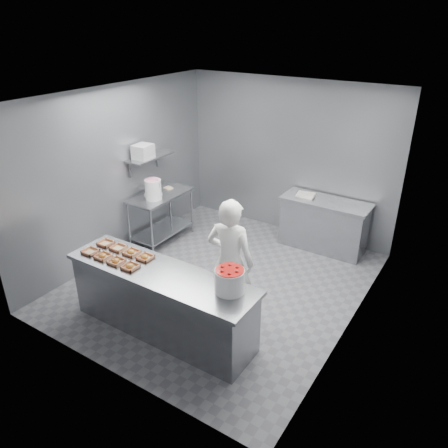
{
  "coord_description": "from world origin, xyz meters",
  "views": [
    {
      "loc": [
        3.13,
        -4.76,
        3.76
      ],
      "look_at": [
        0.2,
        -0.2,
        1.13
      ],
      "focal_mm": 35.0,
      "sensor_mm": 36.0,
      "label": 1
    }
  ],
  "objects_px": {
    "service_counter": "(162,302)",
    "tray_0": "(90,251)",
    "back_counter": "(324,224)",
    "tray_2": "(116,261)",
    "tray_4": "(106,243)",
    "worker": "(230,262)",
    "tray_5": "(118,248)",
    "tray_7": "(145,257)",
    "glaze_bucket": "(153,189)",
    "tray_6": "(131,252)",
    "strawberry_tub": "(230,280)",
    "prep_table": "(161,210)",
    "tray_3": "(130,267)",
    "appliance": "(143,152)",
    "tray_1": "(103,256)"
  },
  "relations": [
    {
      "from": "back_counter",
      "to": "tray_6",
      "type": "height_order",
      "value": "tray_6"
    },
    {
      "from": "tray_0",
      "to": "worker",
      "type": "distance_m",
      "value": 1.86
    },
    {
      "from": "prep_table",
      "to": "tray_0",
      "type": "relative_size",
      "value": 6.4
    },
    {
      "from": "service_counter",
      "to": "strawberry_tub",
      "type": "bearing_deg",
      "value": 6.87
    },
    {
      "from": "tray_1",
      "to": "tray_5",
      "type": "distance_m",
      "value": 0.27
    },
    {
      "from": "service_counter",
      "to": "prep_table",
      "type": "height_order",
      "value": "same"
    },
    {
      "from": "back_counter",
      "to": "tray_4",
      "type": "bearing_deg",
      "value": -122.44
    },
    {
      "from": "tray_5",
      "to": "tray_6",
      "type": "xyz_separation_m",
      "value": [
        0.24,
        -0.0,
        0.0
      ]
    },
    {
      "from": "service_counter",
      "to": "tray_7",
      "type": "bearing_deg",
      "value": 159.26
    },
    {
      "from": "prep_table",
      "to": "tray_7",
      "type": "bearing_deg",
      "value": -54.61
    },
    {
      "from": "prep_table",
      "to": "worker",
      "type": "bearing_deg",
      "value": -29.11
    },
    {
      "from": "back_counter",
      "to": "appliance",
      "type": "xyz_separation_m",
      "value": [
        -2.72,
        -1.46,
        1.23
      ]
    },
    {
      "from": "tray_7",
      "to": "strawberry_tub",
      "type": "bearing_deg",
      "value": -1.06
    },
    {
      "from": "prep_table",
      "to": "tray_5",
      "type": "distance_m",
      "value": 2.01
    },
    {
      "from": "service_counter",
      "to": "strawberry_tub",
      "type": "xyz_separation_m",
      "value": [
        0.94,
        0.11,
        0.6
      ]
    },
    {
      "from": "tray_0",
      "to": "tray_2",
      "type": "height_order",
      "value": "tray_2"
    },
    {
      "from": "tray_3",
      "to": "tray_4",
      "type": "relative_size",
      "value": 1.0
    },
    {
      "from": "prep_table",
      "to": "tray_2",
      "type": "height_order",
      "value": "tray_2"
    },
    {
      "from": "back_counter",
      "to": "tray_4",
      "type": "height_order",
      "value": "tray_4"
    },
    {
      "from": "back_counter",
      "to": "tray_2",
      "type": "xyz_separation_m",
      "value": [
        -1.5,
        -3.39,
        0.47
      ]
    },
    {
      "from": "appliance",
      "to": "tray_6",
      "type": "bearing_deg",
      "value": -57.71
    },
    {
      "from": "tray_1",
      "to": "tray_6",
      "type": "height_order",
      "value": "same"
    },
    {
      "from": "prep_table",
      "to": "tray_3",
      "type": "distance_m",
      "value": 2.47
    },
    {
      "from": "tray_0",
      "to": "worker",
      "type": "height_order",
      "value": "worker"
    },
    {
      "from": "tray_4",
      "to": "tray_5",
      "type": "distance_m",
      "value": 0.24
    },
    {
      "from": "tray_5",
      "to": "tray_6",
      "type": "height_order",
      "value": "tray_6"
    },
    {
      "from": "back_counter",
      "to": "tray_3",
      "type": "distance_m",
      "value": 3.64
    },
    {
      "from": "tray_4",
      "to": "prep_table",
      "type": "bearing_deg",
      "value": 107.49
    },
    {
      "from": "tray_2",
      "to": "worker",
      "type": "bearing_deg",
      "value": 35.81
    },
    {
      "from": "tray_0",
      "to": "tray_2",
      "type": "xyz_separation_m",
      "value": [
        0.48,
        -0.0,
        0.0
      ]
    },
    {
      "from": "tray_3",
      "to": "glaze_bucket",
      "type": "height_order",
      "value": "glaze_bucket"
    },
    {
      "from": "tray_2",
      "to": "tray_4",
      "type": "height_order",
      "value": "tray_2"
    },
    {
      "from": "back_counter",
      "to": "glaze_bucket",
      "type": "distance_m",
      "value": 2.99
    },
    {
      "from": "tray_5",
      "to": "tray_7",
      "type": "relative_size",
      "value": 1.0
    },
    {
      "from": "service_counter",
      "to": "tray_6",
      "type": "distance_m",
      "value": 0.78
    },
    {
      "from": "tray_4",
      "to": "worker",
      "type": "xyz_separation_m",
      "value": [
        1.65,
        0.57,
        -0.05
      ]
    },
    {
      "from": "service_counter",
      "to": "tray_0",
      "type": "relative_size",
      "value": 13.88
    },
    {
      "from": "prep_table",
      "to": "tray_5",
      "type": "xyz_separation_m",
      "value": [
        0.81,
        -1.81,
        0.33
      ]
    },
    {
      "from": "tray_1",
      "to": "strawberry_tub",
      "type": "bearing_deg",
      "value": 7.99
    },
    {
      "from": "tray_2",
      "to": "worker",
      "type": "distance_m",
      "value": 1.45
    },
    {
      "from": "tray_2",
      "to": "strawberry_tub",
      "type": "height_order",
      "value": "strawberry_tub"
    },
    {
      "from": "tray_0",
      "to": "prep_table",
      "type": "bearing_deg",
      "value": 105.31
    },
    {
      "from": "tray_7",
      "to": "glaze_bucket",
      "type": "relative_size",
      "value": 0.44
    },
    {
      "from": "strawberry_tub",
      "to": "appliance",
      "type": "bearing_deg",
      "value": 148.68
    },
    {
      "from": "tray_2",
      "to": "tray_4",
      "type": "xyz_separation_m",
      "value": [
        -0.48,
        0.27,
        -0.0
      ]
    },
    {
      "from": "tray_6",
      "to": "tray_5",
      "type": "bearing_deg",
      "value": 180.0
    },
    {
      "from": "service_counter",
      "to": "tray_0",
      "type": "distance_m",
      "value": 1.18
    },
    {
      "from": "service_counter",
      "to": "tray_1",
      "type": "bearing_deg",
      "value": -170.76
    },
    {
      "from": "tray_1",
      "to": "tray_2",
      "type": "distance_m",
      "value": 0.24
    },
    {
      "from": "service_counter",
      "to": "tray_3",
      "type": "height_order",
      "value": "tray_3"
    }
  ]
}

